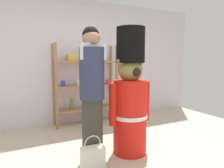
{
  "coord_description": "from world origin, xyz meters",
  "views": [
    {
      "loc": [
        -1.02,
        -1.97,
        1.29
      ],
      "look_at": [
        0.12,
        0.36,
        1.0
      ],
      "focal_mm": 31.74,
      "sensor_mm": 36.0,
      "label": 1
    }
  ],
  "objects": [
    {
      "name": "back_wall",
      "position": [
        0.0,
        2.2,
        1.3
      ],
      "size": [
        6.4,
        0.12,
        2.6
      ],
      "primitive_type": "cube",
      "color": "silver",
      "rests_on": "ground_plane"
    },
    {
      "name": "merchandise_shelf",
      "position": [
        0.3,
        1.98,
        0.84
      ],
      "size": [
        1.34,
        0.35,
        1.65
      ],
      "color": "#93704C",
      "rests_on": "ground_plane"
    },
    {
      "name": "teddy_bear_guard",
      "position": [
        0.4,
        0.36,
        0.8
      ],
      "size": [
        0.64,
        0.49,
        1.75
      ],
      "color": "red",
      "rests_on": "ground_plane"
    },
    {
      "name": "person_shopper",
      "position": [
        -0.17,
        0.35,
        0.92
      ],
      "size": [
        0.33,
        0.31,
        1.72
      ],
      "color": "#38332D",
      "rests_on": "ground_plane"
    },
    {
      "name": "shopping_bag",
      "position": [
        -0.25,
        0.13,
        0.15
      ],
      "size": [
        0.28,
        0.13,
        0.43
      ],
      "color": "silver",
      "rests_on": "ground_plane"
    }
  ]
}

